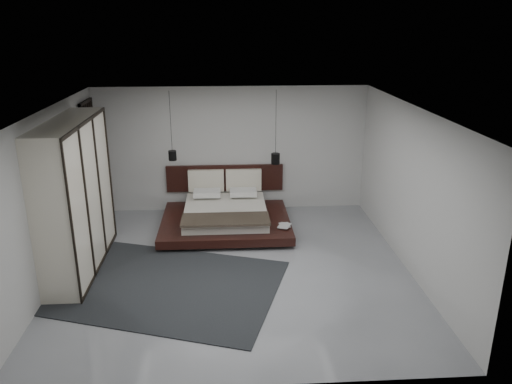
{
  "coord_description": "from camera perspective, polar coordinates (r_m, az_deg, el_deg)",
  "views": [
    {
      "loc": [
        -0.14,
        -7.86,
        4.11
      ],
      "look_at": [
        0.43,
        1.2,
        1.0
      ],
      "focal_mm": 35.0,
      "sensor_mm": 36.0,
      "label": 1
    }
  ],
  "objects": [
    {
      "name": "book_upper",
      "position": [
        9.94,
        2.66,
        -3.79
      ],
      "size": [
        0.32,
        0.36,
        0.02
      ],
      "primitive_type": "imported",
      "rotation": [
        0.0,
        0.0,
        -0.41
      ],
      "color": "#99724C",
      "rests_on": "book_lower"
    },
    {
      "name": "lattice_screen",
      "position": [
        11.05,
        -18.25,
        3.2
      ],
      "size": [
        0.05,
        0.9,
        2.6
      ],
      "primitive_type": "cube",
      "color": "black",
      "rests_on": "floor"
    },
    {
      "name": "wall_front",
      "position": [
        5.57,
        -1.75,
        -10.26
      ],
      "size": [
        6.0,
        0.0,
        6.0
      ],
      "primitive_type": "plane",
      "rotation": [
        -1.57,
        0.0,
        0.0
      ],
      "color": "#BBBBB8",
      "rests_on": "floor"
    },
    {
      "name": "wall_back",
      "position": [
        11.19,
        -2.81,
        4.86
      ],
      "size": [
        6.0,
        0.0,
        6.0
      ],
      "primitive_type": "plane",
      "rotation": [
        1.57,
        0.0,
        0.0
      ],
      "color": "#BBBBB8",
      "rests_on": "floor"
    },
    {
      "name": "pendant_right",
      "position": [
        10.59,
        2.23,
        3.86
      ],
      "size": [
        0.19,
        0.19,
        1.55
      ],
      "color": "black",
      "rests_on": "ceiling"
    },
    {
      "name": "ceiling",
      "position": [
        7.97,
        -2.6,
        9.42
      ],
      "size": [
        6.0,
        6.0,
        0.0
      ],
      "primitive_type": "plane",
      "rotation": [
        3.14,
        0.0,
        0.0
      ],
      "color": "white",
      "rests_on": "wall_back"
    },
    {
      "name": "rug",
      "position": [
        8.47,
        -10.52,
        -10.41
      ],
      "size": [
        4.33,
        3.65,
        0.02
      ],
      "primitive_type": "cube",
      "rotation": [
        0.0,
        0.0,
        -0.32
      ],
      "color": "black",
      "rests_on": "floor"
    },
    {
      "name": "floor",
      "position": [
        8.87,
        -2.33,
        -8.72
      ],
      "size": [
        6.0,
        6.0,
        0.0
      ],
      "primitive_type": "plane",
      "color": "gray",
      "rests_on": "ground"
    },
    {
      "name": "wardrobe",
      "position": [
        8.98,
        -19.97,
        -0.51
      ],
      "size": [
        0.63,
        2.65,
        2.6
      ],
      "color": "silver",
      "rests_on": "floor"
    },
    {
      "name": "wall_left",
      "position": [
        8.79,
        -22.4,
        -0.54
      ],
      "size": [
        0.0,
        6.0,
        6.0
      ],
      "primitive_type": "plane",
      "rotation": [
        1.57,
        0.0,
        1.57
      ],
      "color": "#BBBBB8",
      "rests_on": "floor"
    },
    {
      "name": "book_lower",
      "position": [
        9.97,
        2.75,
        -3.85
      ],
      "size": [
        0.22,
        0.28,
        0.02
      ],
      "primitive_type": "imported",
      "rotation": [
        0.0,
        0.0,
        0.1
      ],
      "color": "#99724C",
      "rests_on": "bed"
    },
    {
      "name": "bed",
      "position": [
        10.5,
        -3.5,
        -2.55
      ],
      "size": [
        2.63,
        2.33,
        1.05
      ],
      "color": "black",
      "rests_on": "floor"
    },
    {
      "name": "pendant_left",
      "position": [
        10.57,
        -9.53,
        4.17
      ],
      "size": [
        0.17,
        0.17,
        1.44
      ],
      "color": "black",
      "rests_on": "ceiling"
    },
    {
      "name": "wall_right",
      "position": [
        8.89,
        17.26,
        0.26
      ],
      "size": [
        0.0,
        6.0,
        6.0
      ],
      "primitive_type": "plane",
      "rotation": [
        1.57,
        0.0,
        -1.57
      ],
      "color": "#BBBBB8",
      "rests_on": "floor"
    }
  ]
}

